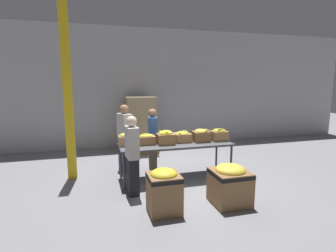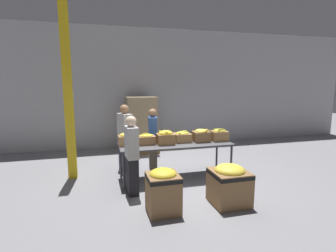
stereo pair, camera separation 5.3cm
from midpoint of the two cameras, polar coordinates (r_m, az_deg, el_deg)
The scene contains 16 objects.
ground_plane at distance 6.24m, azimuth 1.38°, elevation -11.12°, with size 30.00×30.00×0.00m, color gray.
wall_back at distance 9.12m, azimuth -4.78°, elevation 8.18°, with size 16.00×0.08×4.00m.
sorting_table at distance 6.02m, azimuth 1.41°, elevation -4.28°, with size 2.56×0.88×0.82m.
banana_box_0 at distance 5.87m, azimuth -9.13°, elevation -2.78°, with size 0.38×0.30×0.28m.
banana_box_1 at distance 5.91m, azimuth -4.96°, elevation -2.86°, with size 0.38×0.30×0.27m.
banana_box_2 at distance 5.88m, azimuth -0.77°, elevation -2.47°, with size 0.38×0.31×0.32m.
banana_box_3 at distance 6.13m, azimuth 2.88°, elevation -2.33°, with size 0.38×0.34×0.28m.
banana_box_4 at distance 6.21m, azimuth 6.97°, elevation -1.99°, with size 0.38×0.34×0.31m.
banana_box_5 at distance 6.36m, azimuth 10.84°, elevation -1.85°, with size 0.38×0.28×0.31m.
volunteer_0 at distance 6.57m, azimuth -9.61°, elevation -2.68°, with size 0.36×0.49×1.67m.
volunteer_1 at distance 5.18m, azimuth -8.09°, elevation -6.48°, with size 0.24×0.43×1.57m.
volunteer_2 at distance 6.66m, azimuth -3.59°, elevation -2.92°, with size 0.27×0.44×1.55m.
donation_bin_0 at distance 4.55m, azimuth -1.22°, elevation -13.60°, with size 0.53×0.53×0.77m.
donation_bin_1 at distance 4.99m, azimuth 13.01°, elevation -11.97°, with size 0.64×0.64×0.74m.
support_pillar at distance 6.26m, azimuth -21.22°, elevation 7.04°, with size 0.19×0.19×4.00m.
pallet_stack_0 at distance 8.43m, azimuth -6.20°, elevation 0.31°, with size 1.01×1.01×1.75m.
Camera 1 is at (-1.73, -5.59, 2.19)m, focal length 28.00 mm.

